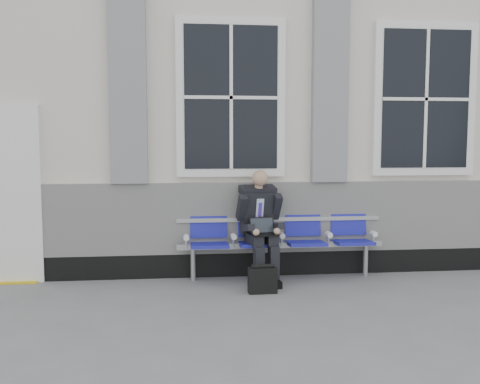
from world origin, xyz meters
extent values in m
plane|color=slate|center=(0.00, 0.00, 0.00)|extent=(70.00, 70.00, 0.00)
cube|color=beige|center=(0.00, 3.50, 2.10)|extent=(14.00, 4.00, 4.20)
cube|color=black|center=(0.00, 1.47, 0.15)|extent=(14.00, 0.10, 0.30)
cube|color=silver|center=(0.00, 1.46, 0.75)|extent=(14.00, 0.08, 0.90)
cube|color=gray|center=(-3.40, 1.44, 2.40)|extent=(0.45, 0.14, 2.40)
cube|color=gray|center=(-0.90, 1.44, 2.40)|extent=(0.45, 0.14, 2.40)
cube|color=white|center=(-2.15, 1.46, 2.25)|extent=(1.35, 0.10, 1.95)
cube|color=black|center=(-2.15, 1.41, 2.25)|extent=(1.15, 0.02, 1.75)
cube|color=white|center=(0.35, 1.46, 2.25)|extent=(1.35, 0.10, 1.95)
cube|color=black|center=(0.35, 1.41, 2.25)|extent=(1.15, 0.02, 1.75)
cube|color=#9EA0A3|center=(-1.54, 1.30, 0.42)|extent=(2.60, 0.07, 0.07)
cube|color=#9EA0A3|center=(-1.54, 1.42, 0.73)|extent=(2.60, 0.05, 0.05)
cylinder|color=#9EA0A3|center=(-2.64, 1.30, 0.20)|extent=(0.06, 0.06, 0.39)
cylinder|color=#9EA0A3|center=(-0.44, 1.30, 0.20)|extent=(0.06, 0.06, 0.39)
cube|color=#131597|center=(-2.44, 1.22, 0.45)|extent=(0.46, 0.42, 0.07)
cube|color=#131597|center=(-2.44, 1.43, 0.71)|extent=(0.46, 0.10, 0.40)
cube|color=#131597|center=(-1.84, 1.22, 0.45)|extent=(0.46, 0.42, 0.07)
cube|color=#131597|center=(-1.84, 1.43, 0.71)|extent=(0.46, 0.10, 0.40)
cube|color=#131597|center=(-1.24, 1.22, 0.45)|extent=(0.46, 0.42, 0.07)
cube|color=#131597|center=(-1.24, 1.43, 0.71)|extent=(0.46, 0.10, 0.40)
cube|color=#131597|center=(-0.64, 1.22, 0.45)|extent=(0.46, 0.42, 0.07)
cube|color=#131597|center=(-0.64, 1.43, 0.71)|extent=(0.46, 0.10, 0.40)
cylinder|color=white|center=(-2.72, 1.25, 0.55)|extent=(0.07, 0.12, 0.07)
cylinder|color=white|center=(-2.14, 1.25, 0.55)|extent=(0.07, 0.12, 0.07)
cylinder|color=white|center=(-1.54, 1.25, 0.55)|extent=(0.07, 0.12, 0.07)
cylinder|color=white|center=(-0.94, 1.25, 0.55)|extent=(0.07, 0.12, 0.07)
cylinder|color=white|center=(-0.36, 1.25, 0.55)|extent=(0.07, 0.12, 0.07)
cube|color=black|center=(-1.86, 0.87, 0.04)|extent=(0.14, 0.25, 0.08)
cube|color=black|center=(-1.68, 0.90, 0.04)|extent=(0.14, 0.25, 0.08)
cube|color=black|center=(-1.87, 0.92, 0.25)|extent=(0.13, 0.14, 0.47)
cube|color=black|center=(-1.69, 0.95, 0.25)|extent=(0.13, 0.14, 0.47)
cube|color=black|center=(-1.90, 1.12, 0.53)|extent=(0.19, 0.43, 0.13)
cube|color=black|center=(-1.72, 1.15, 0.53)|extent=(0.19, 0.43, 0.13)
cube|color=black|center=(-1.84, 1.32, 0.84)|extent=(0.43, 0.37, 0.58)
cube|color=silver|center=(-1.82, 1.21, 0.86)|extent=(0.11, 0.10, 0.33)
cube|color=#4F29C1|center=(-1.82, 1.20, 0.84)|extent=(0.05, 0.08, 0.27)
cube|color=black|center=(-1.83, 1.29, 1.11)|extent=(0.47, 0.29, 0.13)
cylinder|color=tan|center=(-1.83, 1.25, 1.18)|extent=(0.10, 0.10, 0.09)
sphere|color=tan|center=(-1.82, 1.19, 1.27)|extent=(0.19, 0.19, 0.19)
cube|color=black|center=(-2.04, 1.19, 0.91)|extent=(0.13, 0.27, 0.34)
cube|color=black|center=(-1.61, 1.26, 0.91)|extent=(0.13, 0.27, 0.34)
cube|color=black|center=(-1.98, 1.03, 0.69)|extent=(0.13, 0.30, 0.13)
cube|color=black|center=(-1.62, 1.09, 0.69)|extent=(0.13, 0.30, 0.13)
sphere|color=tan|center=(-1.90, 0.92, 0.65)|extent=(0.08, 0.08, 0.08)
sphere|color=tan|center=(-1.65, 0.96, 0.65)|extent=(0.08, 0.08, 0.08)
cube|color=black|center=(-1.79, 1.01, 0.61)|extent=(0.33, 0.26, 0.02)
cube|color=black|center=(-1.81, 1.11, 0.70)|extent=(0.31, 0.13, 0.20)
cube|color=black|center=(-1.80, 1.11, 0.70)|extent=(0.28, 0.11, 0.17)
cube|color=black|center=(-1.86, 0.66, 0.14)|extent=(0.33, 0.14, 0.29)
cylinder|color=black|center=(-1.86, 0.66, 0.31)|extent=(0.26, 0.06, 0.05)
camera|label=1|loc=(-2.74, -5.20, 1.73)|focal=40.00mm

